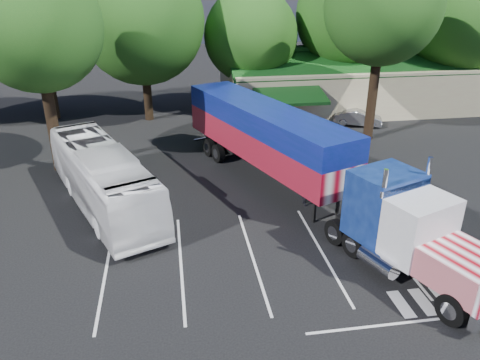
{
  "coord_description": "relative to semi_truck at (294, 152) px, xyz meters",
  "views": [
    {
      "loc": [
        -3.28,
        -23.32,
        11.8
      ],
      "look_at": [
        0.06,
        -1.91,
        2.0
      ],
      "focal_mm": 35.0,
      "sensor_mm": 36.0,
      "label": 1
    }
  ],
  "objects": [
    {
      "name": "ground",
      "position": [
        -3.28,
        0.23,
        -2.68
      ],
      "size": [
        120.0,
        120.0,
        0.0
      ],
      "primitive_type": "plane",
      "color": "black",
      "rests_on": "ground"
    },
    {
      "name": "event_hall",
      "position": [
        10.46,
        18.04,
        -0.47
      ],
      "size": [
        24.2,
        14.12,
        5.55
      ],
      "color": "beige",
      "rests_on": "ground"
    },
    {
      "name": "tree_row_b",
      "position": [
        -16.28,
        18.03,
        4.45
      ],
      "size": [
        8.4,
        8.4,
        11.35
      ],
      "color": "black",
      "rests_on": "ground"
    },
    {
      "name": "tree_row_c",
      "position": [
        -8.28,
        16.43,
        5.35
      ],
      "size": [
        10.0,
        10.0,
        13.05
      ],
      "color": "black",
      "rests_on": "ground"
    },
    {
      "name": "tree_row_d",
      "position": [
        0.72,
        17.73,
        3.9
      ],
      "size": [
        8.0,
        8.0,
        10.6
      ],
      "color": "black",
      "rests_on": "ground"
    },
    {
      "name": "tree_row_e",
      "position": [
        9.72,
        18.23,
        5.4
      ],
      "size": [
        9.6,
        9.6,
        12.9
      ],
      "color": "black",
      "rests_on": "ground"
    },
    {
      "name": "tree_row_f",
      "position": [
        19.72,
        17.03,
        5.11
      ],
      "size": [
        10.4,
        10.4,
        13.0
      ],
      "color": "black",
      "rests_on": "ground"
    },
    {
      "name": "tree_near_left",
      "position": [
        -13.78,
        6.23,
        6.13
      ],
      "size": [
        7.6,
        7.6,
        12.65
      ],
      "color": "black",
      "rests_on": "ground"
    },
    {
      "name": "tree_near_right",
      "position": [
        8.22,
        8.73,
        6.78
      ],
      "size": [
        8.0,
        8.0,
        13.5
      ],
      "color": "black",
      "rests_on": "ground"
    },
    {
      "name": "semi_truck",
      "position": [
        0.0,
        0.0,
        0.0
      ],
      "size": [
        10.8,
        22.09,
        4.75
      ],
      "rotation": [
        0.0,
        0.0,
        0.37
      ],
      "color": "black",
      "rests_on": "ground"
    },
    {
      "name": "woman",
      "position": [
        0.46,
        -1.07,
        -1.79
      ],
      "size": [
        0.48,
        0.69,
        1.78
      ],
      "primitive_type": "imported",
      "rotation": [
        0.0,
        0.0,
        1.66
      ],
      "color": "black",
      "rests_on": "ground"
    },
    {
      "name": "bicycle",
      "position": [
        2.22,
        4.12,
        -2.24
      ],
      "size": [
        0.97,
        1.79,
        0.89
      ],
      "primitive_type": "imported",
      "rotation": [
        0.0,
        0.0,
        0.23
      ],
      "color": "black",
      "rests_on": "ground"
    },
    {
      "name": "tour_bus",
      "position": [
        -10.28,
        0.45,
        -1.01
      ],
      "size": [
        7.25,
        12.19,
        3.35
      ],
      "primitive_type": "imported",
      "rotation": [
        0.0,
        0.0,
        0.4
      ],
      "color": "silver",
      "rests_on": "ground"
    },
    {
      "name": "silver_sedan",
      "position": [
        8.72,
        12.04,
        -2.05
      ],
      "size": [
        4.08,
        2.79,
        1.27
      ],
      "primitive_type": "imported",
      "rotation": [
        0.0,
        0.0,
        1.16
      ],
      "color": "#999AA0",
      "rests_on": "ground"
    }
  ]
}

